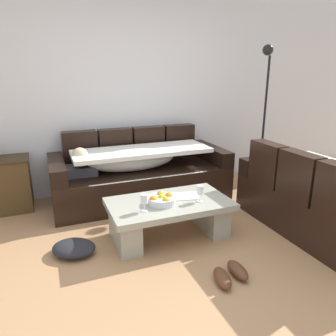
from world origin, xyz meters
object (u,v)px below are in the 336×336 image
couch_along_wall (138,174)px  fruit_bowl (162,200)px  pair_of_shoes (230,274)px  wine_glass_near_left (144,200)px  crumpled_garment (74,248)px  couch_near_window (323,202)px  coffee_table (169,214)px  floor_lamp (264,108)px  wine_glass_near_right (200,190)px  open_magazine (185,196)px

couch_along_wall → fruit_bowl: (-0.10, -1.12, 0.09)m
fruit_bowl → pair_of_shoes: (0.28, -0.81, -0.38)m
wine_glass_near_left → crumpled_garment: (-0.64, 0.14, -0.44)m
fruit_bowl → couch_along_wall: bearing=85.1°
couch_near_window → coffee_table: bearing=71.7°
floor_lamp → pair_of_shoes: bearing=-132.1°
wine_glass_near_left → fruit_bowl: bearing=26.7°
coffee_table → floor_lamp: bearing=27.9°
pair_of_shoes → crumpled_garment: size_ratio=0.82×
couch_along_wall → coffee_table: couch_along_wall is taller
couch_near_window → wine_glass_near_left: 1.84m
couch_along_wall → pair_of_shoes: 1.95m
wine_glass_near_left → wine_glass_near_right: bearing=1.8°
couch_near_window → fruit_bowl: couch_near_window is taller
fruit_bowl → pair_of_shoes: fruit_bowl is taller
floor_lamp → crumpled_garment: (-2.76, -0.96, -1.06)m
open_magazine → pair_of_shoes: bearing=-76.3°
couch_near_window → open_magazine: 1.42m
pair_of_shoes → couch_along_wall: bearing=95.5°
coffee_table → wine_glass_near_right: 0.40m
wine_glass_near_left → crumpled_garment: size_ratio=0.42×
wine_glass_near_left → open_magazine: size_ratio=0.59×
fruit_bowl → crumpled_garment: bearing=177.3°
couch_along_wall → crumpled_garment: bearing=-131.2°
wine_glass_near_right → floor_lamp: bearing=35.1°
wine_glass_near_right → open_magazine: 0.22m
coffee_table → pair_of_shoes: 0.88m
wine_glass_near_right → pair_of_shoes: size_ratio=0.51×
pair_of_shoes → fruit_bowl: bearing=109.2°
coffee_table → fruit_bowl: bearing=-160.5°
wine_glass_near_left → floor_lamp: floor_lamp is taller
couch_along_wall → pair_of_shoes: (0.19, -1.92, -0.29)m
wine_glass_near_left → floor_lamp: size_ratio=0.09×
couch_along_wall → open_magazine: bearing=-79.6°
coffee_table → pair_of_shoes: (0.19, -0.84, -0.19)m
coffee_table → fruit_bowl: fruit_bowl is taller
coffee_table → pair_of_shoes: coffee_table is taller
wine_glass_near_left → coffee_table: bearing=24.6°
crumpled_garment → pair_of_shoes: bearing=-36.9°
fruit_bowl → wine_glass_near_left: bearing=-153.3°
fruit_bowl → open_magazine: (0.29, 0.08, -0.04)m
crumpled_garment → wine_glass_near_right: bearing=-5.9°
wine_glass_near_left → pair_of_shoes: (0.49, -0.70, -0.45)m
couch_near_window → couch_along_wall: bearing=43.4°
wine_glass_near_left → pair_of_shoes: 0.97m
wine_glass_near_left → wine_glass_near_right: size_ratio=1.00×
wine_glass_near_right → coffee_table: bearing=156.9°
wine_glass_near_left → open_magazine: bearing=20.5°
fruit_bowl → wine_glass_near_right: size_ratio=1.69×
couch_near_window → floor_lamp: bearing=-12.5°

